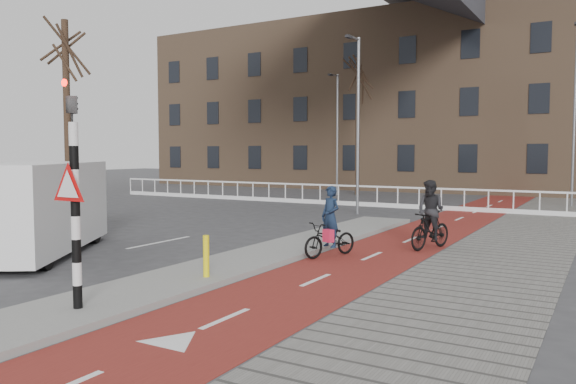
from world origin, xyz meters
The scene contains 16 objects.
ground centered at (0.00, 0.00, 0.00)m, with size 120.00×120.00×0.00m, color #38383A.
bike_lane centered at (1.50, 10.00, 0.01)m, with size 2.50×60.00×0.01m, color maroon.
sidewalk centered at (4.30, 10.00, 0.01)m, with size 3.00×60.00×0.01m, color slate.
curb_island centered at (-0.70, 4.00, 0.06)m, with size 1.80×16.00×0.12m, color gray.
traffic_signal centered at (-0.60, -2.02, 1.99)m, with size 0.80×0.80×3.68m.
bollard centered at (-0.25, 0.75, 0.53)m, with size 0.12×0.12×0.81m, color yellow.
cyclist_near centered at (0.65, 4.42, 0.59)m, with size 1.10×1.72×1.72m.
cyclist_far centered at (2.45, 6.71, 0.76)m, with size 0.97×1.73×1.81m.
van centered at (-5.79, 0.94, 1.20)m, with size 4.68×5.66×2.29m.
railing centered at (-5.00, 17.00, 0.31)m, with size 28.00×0.10×0.99m.
townhouse_row centered at (-3.00, 32.00, 7.81)m, with size 46.00×10.00×15.90m.
tree_left centered at (-12.12, 7.05, 3.85)m, with size 0.27×0.27×7.70m, color black.
tree_mid centered at (-6.89, 23.72, 4.11)m, with size 0.27×0.27×8.23m, color black.
streetlight_near centered at (-2.56, 13.61, 3.60)m, with size 0.12×0.12×7.20m, color slate.
streetlight_left centered at (-7.81, 22.82, 3.59)m, with size 0.12×0.12×7.18m, color slate.
streetlight_right centered at (4.89, 21.83, 4.23)m, with size 0.12×0.12×8.46m, color slate.
Camera 1 is at (6.54, -7.78, 2.53)m, focal length 35.00 mm.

